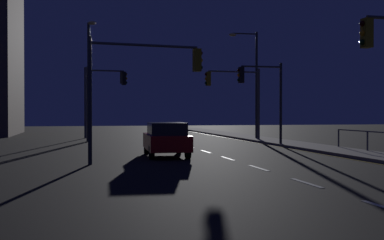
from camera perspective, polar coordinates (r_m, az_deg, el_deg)
name	(u,v)px	position (r m, az deg, el deg)	size (l,w,h in m)	color
ground_plane	(225,158)	(23.00, 3.67, -4.23)	(112.00, 112.00, 0.00)	black
sidewalk_right	(356,153)	(25.60, 17.98, -3.60)	(2.46, 77.00, 0.14)	#9E937F
lane_markings_center	(206,152)	(26.37, 1.56, -3.57)	(0.14, 50.00, 0.01)	silver
lane_edge_line	(286,148)	(29.40, 10.54, -3.12)	(0.14, 53.00, 0.01)	gold
car	(166,139)	(23.58, -2.91, -2.10)	(2.03, 4.48, 1.57)	#B71414
traffic_light_mid_right	(235,89)	(35.27, 4.83, 3.48)	(4.07, 0.55, 4.97)	#4C4C51
traffic_light_far_left	(102,89)	(41.18, -10.06, 3.45)	(3.25, 0.50, 5.63)	#4C4C51
traffic_light_far_center	(105,90)	(36.68, -9.77, 3.37)	(2.91, 0.54, 5.27)	#38383D
traffic_light_overhead_east	(262,87)	(30.88, 7.84, 3.65)	(2.86, 0.34, 4.91)	#2D3033
traffic_light_mid_left	(143,74)	(20.66, -5.50, 5.13)	(4.76, 0.86, 5.00)	#2D3033
street_lamp_median	(252,75)	(38.04, 6.78, 5.08)	(2.21, 0.36, 7.87)	#2D3033
street_lamp_across_street	(89,71)	(35.83, -11.46, 5.36)	(0.59, 1.62, 8.27)	#2D3033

